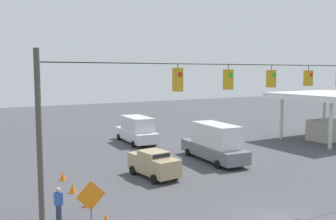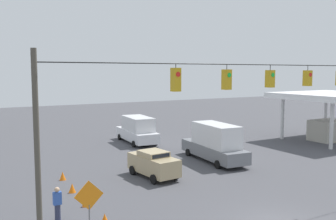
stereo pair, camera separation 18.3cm
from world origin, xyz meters
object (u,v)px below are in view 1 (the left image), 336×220
object	(u,v)px
pedestrian	(59,204)
sedan_tan_withflow_mid	(154,163)
box_truck_grey_oncoming_far	(214,143)
gas_station	(328,106)
traffic_cone_nearest	(106,219)
traffic_cone_fourth	(63,176)
work_zone_sign	(91,201)
overhead_signal_span	(269,111)
traffic_cone_second	(87,201)
box_truck_white_oncoming_deep	(137,130)
traffic_cone_third	(73,188)

from	to	relation	value
pedestrian	sedan_tan_withflow_mid	bearing A→B (deg)	-150.19
box_truck_grey_oncoming_far	gas_station	bearing A→B (deg)	-175.04
traffic_cone_nearest	gas_station	world-z (taller)	gas_station
sedan_tan_withflow_mid	box_truck_grey_oncoming_far	world-z (taller)	box_truck_grey_oncoming_far
traffic_cone_fourth	work_zone_sign	bearing A→B (deg)	81.88
work_zone_sign	pedestrian	xyz separation A→B (m)	(0.50, -3.48, -1.14)
overhead_signal_span	traffic_cone_second	size ratio (longest dim) A/B	38.80
traffic_cone_fourth	work_zone_sign	size ratio (longest dim) A/B	0.20
box_truck_white_oncoming_deep	traffic_cone_third	bearing A→B (deg)	50.65
traffic_cone_second	work_zone_sign	size ratio (longest dim) A/B	0.20
traffic_cone_second	traffic_cone_fourth	bearing A→B (deg)	-91.71
overhead_signal_span	traffic_cone_nearest	size ratio (longest dim) A/B	38.80
overhead_signal_span	gas_station	world-z (taller)	overhead_signal_span
traffic_cone_nearest	box_truck_white_oncoming_deep	bearing A→B (deg)	-119.55
traffic_cone_fourth	traffic_cone_third	bearing A→B (deg)	86.66
traffic_cone_third	gas_station	size ratio (longest dim) A/B	0.06
overhead_signal_span	sedan_tan_withflow_mid	xyz separation A→B (m)	(1.37, -9.39, -4.45)
box_truck_white_oncoming_deep	pedestrian	xyz separation A→B (m)	(12.14, 16.48, -0.51)
work_zone_sign	traffic_cone_second	bearing A→B (deg)	-105.63
pedestrian	work_zone_sign	bearing A→B (deg)	98.23
traffic_cone_third	pedestrian	size ratio (longest dim) A/B	0.34
box_truck_grey_oncoming_far	traffic_cone_second	bearing A→B (deg)	21.46
pedestrian	traffic_cone_fourth	bearing A→B (deg)	-106.11
traffic_cone_third	traffic_cone_fourth	world-z (taller)	same
overhead_signal_span	traffic_cone_fourth	distance (m)	14.71
overhead_signal_span	gas_station	bearing A→B (deg)	-149.68
overhead_signal_span	box_truck_white_oncoming_deep	size ratio (longest dim) A/B	3.19
box_truck_grey_oncoming_far	work_zone_sign	xyz separation A→B (m)	(13.74, 9.55, 0.46)
overhead_signal_span	traffic_cone_third	bearing A→B (deg)	-50.77
box_truck_grey_oncoming_far	work_zone_sign	size ratio (longest dim) A/B	2.64
box_truck_white_oncoming_deep	sedan_tan_withflow_mid	bearing A→B (deg)	69.73
traffic_cone_third	overhead_signal_span	bearing A→B (deg)	129.23
traffic_cone_fourth	overhead_signal_span	bearing A→B (deg)	120.86
gas_station	pedestrian	distance (m)	31.38
traffic_cone_nearest	traffic_cone_fourth	xyz separation A→B (m)	(-0.16, -8.56, 0.00)
traffic_cone_fourth	box_truck_white_oncoming_deep	bearing A→B (deg)	-136.51
box_truck_grey_oncoming_far	gas_station	distance (m)	16.31
overhead_signal_span	gas_station	distance (m)	24.73
traffic_cone_second	work_zone_sign	xyz separation A→B (m)	(1.30, 4.66, 1.70)
box_truck_grey_oncoming_far	traffic_cone_fourth	world-z (taller)	box_truck_grey_oncoming_far
traffic_cone_second	box_truck_white_oncoming_deep	bearing A→B (deg)	-124.02
traffic_cone_third	pedestrian	world-z (taller)	pedestrian
traffic_cone_nearest	traffic_cone_fourth	distance (m)	8.56
box_truck_white_oncoming_deep	traffic_cone_nearest	distance (m)	20.95
traffic_cone_nearest	traffic_cone_third	size ratio (longest dim) A/B	1.00
overhead_signal_span	traffic_cone_third	size ratio (longest dim) A/B	38.80
work_zone_sign	box_truck_white_oncoming_deep	bearing A→B (deg)	-120.23
sedan_tan_withflow_mid	box_truck_grey_oncoming_far	bearing A→B (deg)	-165.74
box_truck_grey_oncoming_far	box_truck_white_oncoming_deep	bearing A→B (deg)	-78.56
sedan_tan_withflow_mid	traffic_cone_third	xyz separation A→B (m)	(5.87, 0.52, -0.69)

